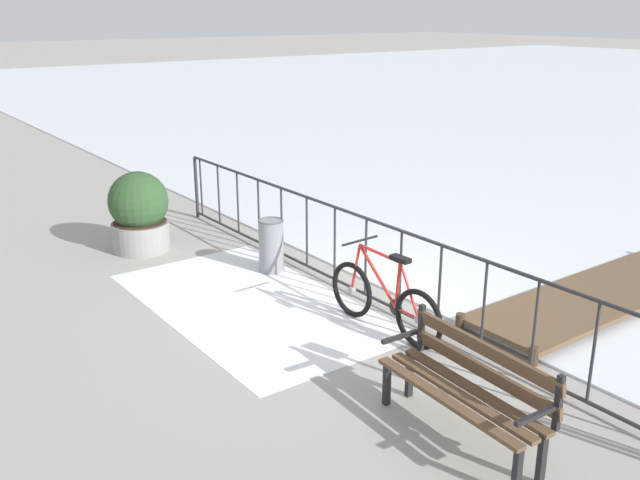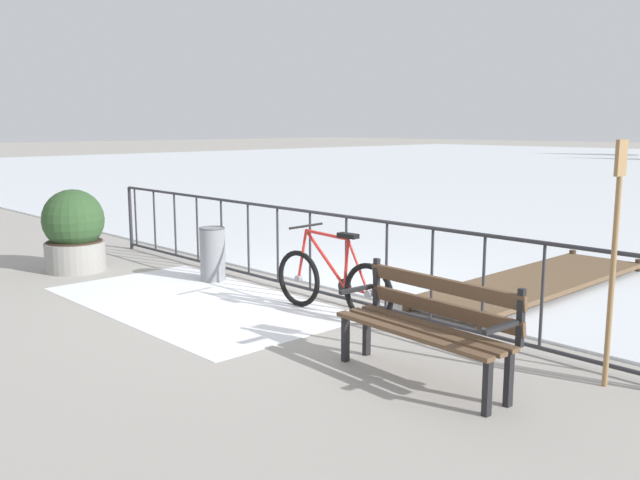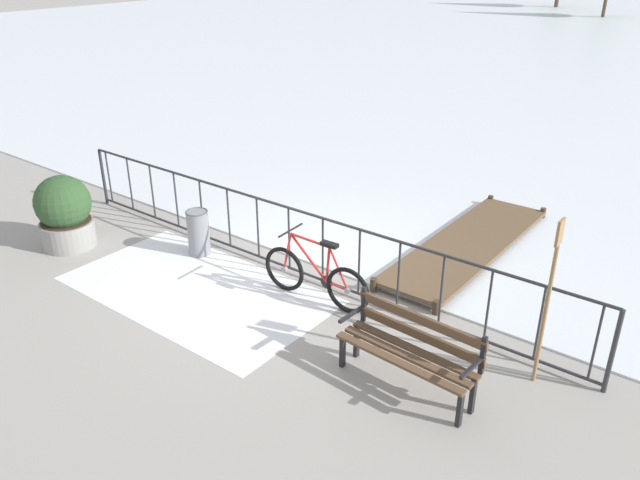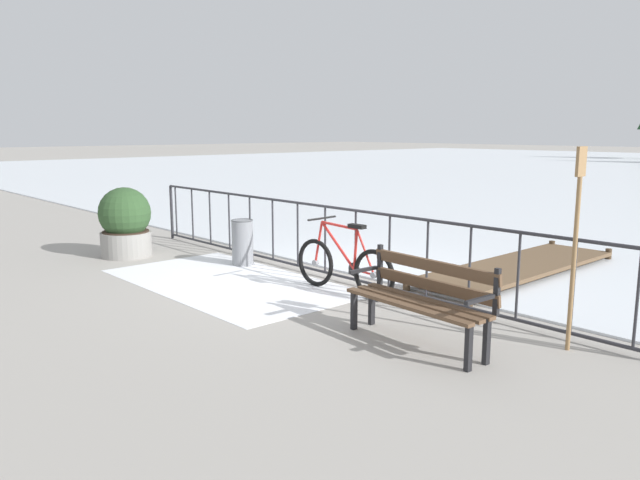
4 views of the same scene
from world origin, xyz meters
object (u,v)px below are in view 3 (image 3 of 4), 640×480
planter_with_shrub (64,212)px  oar_upright (549,293)px  bicycle_near_railing (315,277)px  trash_bin (198,232)px  park_bench (411,346)px

planter_with_shrub → oar_upright: oar_upright is taller
bicycle_near_railing → planter_with_shrub: (-4.24, -1.06, 0.21)m
bicycle_near_railing → trash_bin: (-2.33, 0.02, 0.00)m
trash_bin → oar_upright: bearing=1.1°
planter_with_shrub → oar_upright: size_ratio=0.60×
bicycle_near_railing → planter_with_shrub: bearing=-166.0°
bicycle_near_railing → planter_with_shrub: planter_with_shrub is taller
park_bench → oar_upright: 1.55m
bicycle_near_railing → trash_bin: bicycle_near_railing is taller
park_bench → oar_upright: bearing=40.1°
bicycle_near_railing → park_bench: bicycle_near_railing is taller
bicycle_near_railing → oar_upright: (3.02, 0.13, 0.77)m
bicycle_near_railing → planter_with_shrub: size_ratio=1.44×
bicycle_near_railing → planter_with_shrub: 4.37m
park_bench → planter_with_shrub: bearing=-177.5°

